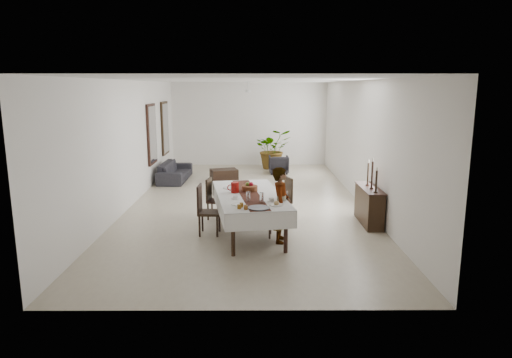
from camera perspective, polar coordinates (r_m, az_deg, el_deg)
name	(u,v)px	position (r m, az deg, el deg)	size (l,w,h in m)	color
floor	(247,202)	(12.21, -1.14, -2.94)	(6.00, 12.00, 0.00)	#C0B499
ceiling	(246,80)	(11.82, -1.21, 12.26)	(6.00, 12.00, 0.02)	white
wall_back	(249,124)	(17.88, -0.86, 6.87)	(6.00, 0.02, 3.20)	white
wall_front	(239,198)	(6.00, -2.11, -2.42)	(6.00, 0.02, 3.20)	white
wall_left	(132,143)	(12.33, -15.29, 4.37)	(0.02, 12.00, 3.20)	white
wall_right	(362,143)	(12.23, 13.06, 4.43)	(0.02, 12.00, 3.20)	white
dining_table_top	(249,196)	(9.50, -0.86, -2.11)	(1.11, 2.68, 0.06)	black
table_leg_fl	(233,235)	(8.34, -2.88, -7.06)	(0.08, 0.08, 0.78)	black
table_leg_fr	(286,233)	(8.50, 3.74, -6.71)	(0.08, 0.08, 0.78)	black
table_leg_bl	(221,201)	(10.77, -4.46, -2.80)	(0.08, 0.08, 0.78)	black
table_leg_br	(262,200)	(10.89, 0.69, -2.60)	(0.08, 0.08, 0.78)	black
tablecloth_top	(249,194)	(9.49, -0.86, -1.91)	(1.32, 2.88, 0.01)	silver
tablecloth_drape_left	(218,203)	(9.46, -4.77, -3.01)	(0.01, 2.88, 0.33)	white
tablecloth_drape_right	(280,200)	(9.64, 2.98, -2.70)	(0.01, 2.88, 0.33)	silver
tablecloth_drape_near	(261,221)	(8.17, 0.66, -5.32)	(1.32, 0.01, 0.33)	white
tablecloth_drape_far	(240,187)	(10.91, -1.99, -1.02)	(1.32, 0.01, 0.33)	white
table_runner	(249,194)	(9.49, -0.86, -1.86)	(0.39, 2.79, 0.00)	#4F2316
red_pitcher	(235,187)	(9.59, -2.66, -1.06)	(0.17, 0.17, 0.22)	#990E0B
pitcher_handle	(230,188)	(9.58, -3.22, -1.08)	(0.13, 0.13, 0.02)	#940B0A
wine_glass_near	(262,197)	(8.79, 0.71, -2.32)	(0.08, 0.08, 0.19)	white
wine_glass_mid	(248,197)	(8.86, -0.98, -2.21)	(0.08, 0.08, 0.19)	silver
teacup_right	(271,199)	(8.90, 1.92, -2.57)	(0.10, 0.10, 0.07)	white
saucer_right	(271,201)	(8.90, 1.92, -2.73)	(0.17, 0.17, 0.01)	white
teacup_left	(235,197)	(9.06, -2.58, -2.31)	(0.10, 0.10, 0.07)	white
saucer_left	(235,199)	(9.07, -2.58, -2.48)	(0.17, 0.17, 0.01)	white
plate_near_right	(277,205)	(8.59, 2.58, -3.25)	(0.27, 0.27, 0.02)	white
bread_near_right	(277,203)	(8.58, 2.58, -3.05)	(0.10, 0.10, 0.10)	tan
plate_near_left	(238,204)	(8.64, -2.22, -3.17)	(0.27, 0.27, 0.02)	white
plate_far_left	(229,188)	(10.03, -3.40, -1.10)	(0.27, 0.27, 0.02)	silver
serving_tray	(259,208)	(8.37, 0.35, -3.63)	(0.40, 0.40, 0.02)	#3E3F43
jam_jar_a	(246,207)	(8.29, -1.29, -3.56)	(0.07, 0.07, 0.08)	brown
jam_jar_b	(239,207)	(8.34, -2.11, -3.47)	(0.07, 0.07, 0.08)	#8A5714
jam_jar_c	(241,205)	(8.45, -1.83, -3.26)	(0.07, 0.07, 0.08)	#996416
fruit_basket	(250,188)	(9.75, -0.78, -1.17)	(0.33, 0.33, 0.11)	brown
fruit_red	(251,184)	(9.76, -0.61, -0.66)	(0.10, 0.10, 0.10)	#A61021
fruit_green	(247,184)	(9.76, -1.07, -0.66)	(0.09, 0.09, 0.09)	#5A7523
chair_right_near_seat	(278,217)	(9.38, 2.76, -4.81)	(0.39, 0.39, 0.04)	black
chair_right_near_leg_fl	(285,230)	(9.29, 3.71, -6.39)	(0.04, 0.04, 0.39)	black
chair_right_near_leg_fr	(286,225)	(9.59, 3.75, -5.80)	(0.04, 0.04, 0.39)	black
chair_right_near_leg_bl	(270,230)	(9.30, 1.72, -6.35)	(0.04, 0.04, 0.39)	black
chair_right_near_leg_br	(270,225)	(9.60, 1.82, -5.76)	(0.04, 0.04, 0.39)	black
chair_right_near_back	(287,205)	(9.31, 3.88, -3.25)	(0.39, 0.04, 0.50)	black
chair_right_far_seat	(281,201)	(10.57, 3.12, -2.79)	(0.42, 0.42, 0.05)	black
chair_right_far_leg_fl	(290,212)	(10.54, 4.32, -4.14)	(0.04, 0.04, 0.41)	black
chair_right_far_leg_fr	(285,208)	(10.84, 3.60, -3.69)	(0.04, 0.04, 0.41)	black
chair_right_far_leg_bl	(277,213)	(10.41, 2.59, -4.32)	(0.04, 0.04, 0.41)	black
chair_right_far_leg_br	(271,210)	(10.72, 1.91, -3.85)	(0.04, 0.04, 0.41)	black
chair_right_far_back	(289,189)	(10.57, 4.09, -1.20)	(0.42, 0.04, 0.53)	black
chair_left_near_seat	(209,213)	(9.56, -5.84, -4.20)	(0.44, 0.44, 0.05)	black
chair_left_near_leg_fl	(202,221)	(9.83, -6.71, -5.27)	(0.04, 0.04, 0.44)	black
chair_left_near_leg_fr	(200,226)	(9.49, -7.06, -5.91)	(0.04, 0.04, 0.44)	black
chair_left_near_leg_bl	(219,222)	(9.78, -4.60, -5.32)	(0.04, 0.04, 0.44)	black
chair_left_near_leg_br	(217,227)	(9.43, -4.87, -5.96)	(0.04, 0.04, 0.44)	black
chair_left_near_back	(199,198)	(9.52, -7.08, -2.42)	(0.44, 0.04, 0.57)	black
chair_left_far_seat	(217,201)	(10.67, -4.94, -2.76)	(0.40, 0.40, 0.05)	black
chair_left_far_leg_fl	(212,208)	(10.93, -5.52, -3.64)	(0.04, 0.04, 0.40)	black
chair_left_far_leg_fr	(208,212)	(10.62, -6.02, -4.09)	(0.04, 0.04, 0.40)	black
chair_left_far_leg_bl	(225,209)	(10.84, -3.84, -3.73)	(0.04, 0.04, 0.40)	black
chair_left_far_leg_br	(222,212)	(10.53, -4.29, -4.20)	(0.04, 0.04, 0.40)	black
chair_left_far_back	(209,189)	(10.66, -5.91, -1.28)	(0.40, 0.04, 0.51)	black
woman	(281,205)	(9.00, 3.14, -3.26)	(0.55, 0.36, 1.51)	gray
sideboard_body	(369,206)	(10.58, 13.94, -3.31)	(0.36, 1.34, 0.80)	black
sideboard_top	(370,188)	(10.48, 14.05, -1.11)	(0.39, 1.39, 0.03)	black
candlestick_near_base	(376,192)	(10.01, 14.74, -1.57)	(0.09, 0.09, 0.03)	black
candlestick_near_shaft	(376,181)	(9.96, 14.81, -0.24)	(0.04, 0.04, 0.45)	black
candlestick_near_candle	(377,169)	(9.91, 14.88, 1.23)	(0.03, 0.03, 0.07)	silver
candlestick_mid_base	(371,188)	(10.35, 14.24, -1.12)	(0.09, 0.09, 0.03)	black
candlestick_mid_shaft	(372,175)	(10.29, 14.32, 0.53)	(0.04, 0.04, 0.58)	black
candlestick_mid_candle	(373,160)	(10.23, 14.41, 2.32)	(0.03, 0.03, 0.07)	beige
candlestick_far_base	(368,185)	(10.69, 13.77, -0.71)	(0.09, 0.09, 0.03)	black
candlestick_far_shaft	(368,174)	(10.64, 13.83, 0.66)	(0.04, 0.04, 0.49)	black
candlestick_far_candle	(369,161)	(10.59, 13.91, 2.16)	(0.03, 0.03, 0.07)	beige
sofa	(175,171)	(15.23, -10.10, 0.95)	(2.07, 0.81, 0.60)	#2A282D
armchair	(279,165)	(16.22, 2.85, 1.82)	(0.68, 0.70, 0.64)	#262328
coffee_table	(224,175)	(15.01, -4.03, 0.51)	(0.85, 0.57, 0.38)	black
potted_plant	(273,149)	(17.15, 2.11, 3.78)	(1.34, 1.16, 1.48)	#305421
mirror_frame_near	(152,134)	(14.45, -12.90, 5.48)	(0.06, 1.05, 1.85)	black
mirror_glass_near	(153,134)	(14.44, -12.77, 5.48)	(0.01, 0.90, 1.70)	silver
mirror_frame_far	(165,128)	(16.49, -11.33, 6.26)	(0.06, 1.05, 1.85)	black
mirror_glass_far	(166,128)	(16.49, -11.20, 6.26)	(0.01, 0.90, 1.70)	silver
fan_rod	(248,85)	(14.82, -1.00, 11.72)	(0.04, 0.04, 0.20)	silver
fan_hub	(248,91)	(14.82, -1.00, 10.95)	(0.16, 0.16, 0.08)	silver
fan_blade_n	(248,91)	(15.17, -0.98, 10.96)	(0.10, 0.55, 0.01)	white
fan_blade_s	(248,91)	(14.47, -1.02, 10.93)	(0.10, 0.55, 0.01)	white
fan_blade_e	(259,91)	(14.82, 0.38, 10.95)	(0.55, 0.10, 0.01)	white
fan_blade_w	(237,91)	(14.83, -2.38, 10.94)	(0.55, 0.10, 0.01)	white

